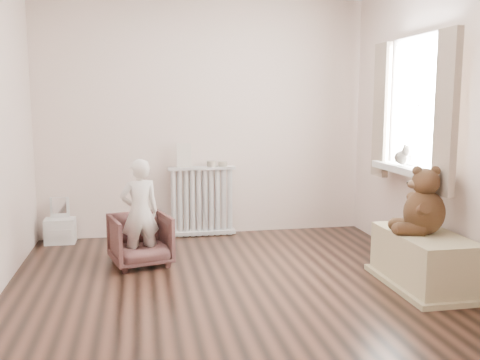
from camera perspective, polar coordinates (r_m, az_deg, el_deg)
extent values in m
cube|color=black|center=(4.41, -0.85, -11.26)|extent=(3.60, 3.60, 0.01)
cube|color=white|center=(5.93, -3.88, 6.63)|extent=(3.60, 0.02, 2.60)
cube|color=white|center=(2.40, 6.49, 3.98)|extent=(3.60, 0.02, 2.60)
cube|color=white|center=(4.80, 20.92, 5.68)|extent=(0.02, 3.60, 2.60)
cube|color=white|center=(5.03, 18.82, 7.59)|extent=(0.03, 0.90, 1.10)
cube|color=silver|center=(5.03, 17.62, 1.01)|extent=(0.22, 1.10, 0.06)
cube|color=tan|center=(4.49, 21.14, 6.67)|extent=(0.06, 0.26, 1.30)
cube|color=tan|center=(5.49, 14.85, 7.17)|extent=(0.06, 0.26, 1.30)
cube|color=silver|center=(5.91, -4.08, -2.27)|extent=(0.73, 0.14, 0.77)
cube|color=beige|center=(5.82, -6.00, 2.64)|extent=(0.16, 0.01, 0.26)
cylinder|color=#A59E8C|center=(5.86, -3.04, 1.75)|extent=(0.10, 0.10, 0.06)
cylinder|color=#A59E8C|center=(5.88, -1.85, 1.74)|extent=(0.10, 0.10, 0.06)
cube|color=silver|center=(5.92, -18.69, -3.80)|extent=(0.31, 0.22, 0.48)
imported|color=#502E2B|center=(4.96, -10.58, -6.29)|extent=(0.62, 0.63, 0.47)
imported|color=white|center=(4.85, -10.66, -3.42)|extent=(0.40, 0.31, 0.96)
cube|color=beige|center=(4.60, 19.01, -8.27)|extent=(0.49, 0.93, 0.44)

